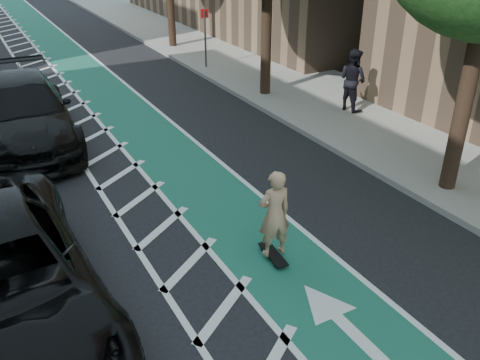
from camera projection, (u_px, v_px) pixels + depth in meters
ground at (110, 289)px, 8.79m from camera, size 120.00×120.00×0.00m
bike_lane at (113, 100)px, 17.84m from camera, size 2.00×90.00×0.01m
buffer_strip at (69, 107)px, 17.20m from camera, size 1.40×90.00×0.01m
sidewalk_right at (270, 74)px, 20.61m from camera, size 5.00×90.00×0.15m
curb_right at (216, 82)px, 19.55m from camera, size 0.12×90.00×0.16m
sign_post at (205, 38)px, 20.75m from camera, size 0.35×0.08×2.47m
skateboard at (273, 254)px, 9.55m from camera, size 0.33×0.87×0.11m
skateboarder at (274, 214)px, 9.14m from camera, size 0.67×0.48×1.72m
suv_far at (22, 112)px, 14.11m from camera, size 2.83×6.37×1.81m
pedestrian at (353, 80)px, 16.12m from camera, size 0.86×1.05×1.97m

